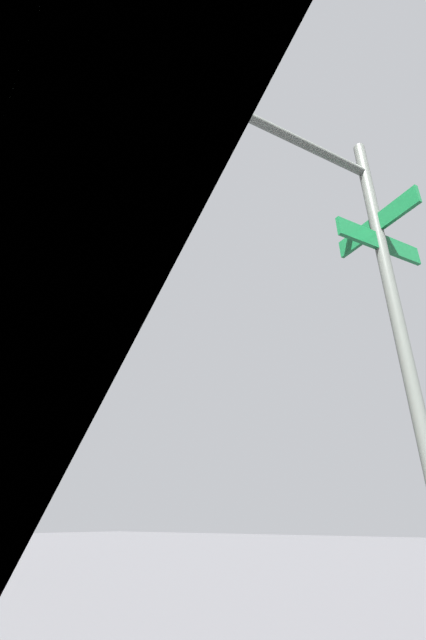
% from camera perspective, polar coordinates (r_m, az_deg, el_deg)
% --- Properties ---
extents(traffic_signal_near, '(1.79, 3.41, 5.46)m').
position_cam_1_polar(traffic_signal_near, '(3.52, 7.69, 13.79)').
color(traffic_signal_near, '#474C47').
rests_on(traffic_signal_near, ground_plane).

